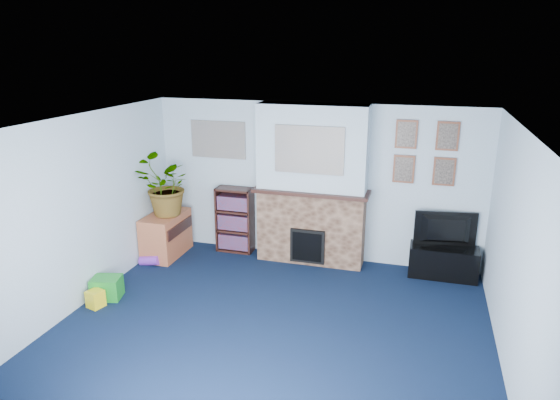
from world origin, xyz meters
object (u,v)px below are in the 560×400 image
(tv_stand, at_px, (443,262))
(sideboard, at_px, (166,234))
(television, at_px, (446,230))
(bookshelf, at_px, (235,221))

(tv_stand, relative_size, sideboard, 1.09)
(television, xyz_separation_m, bookshelf, (-3.20, 0.06, -0.20))
(sideboard, bearing_deg, bookshelf, 25.51)
(television, relative_size, bookshelf, 0.82)
(bookshelf, distance_m, sideboard, 1.10)
(tv_stand, height_order, sideboard, sideboard)
(television, bearing_deg, sideboard, -2.99)
(tv_stand, bearing_deg, sideboard, -174.63)
(tv_stand, distance_m, bookshelf, 3.22)
(tv_stand, bearing_deg, television, 90.00)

